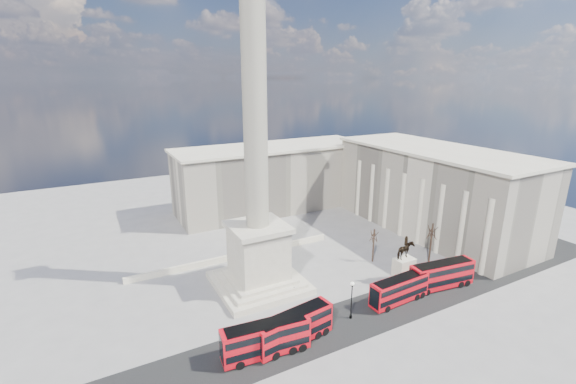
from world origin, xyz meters
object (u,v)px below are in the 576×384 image
Objects in this scene: nelsons_column at (257,212)px; pedestrian_standing at (427,273)px; red_bus_b at (266,339)px; red_bus_c at (400,289)px; red_bus_a at (294,327)px; red_bus_d at (442,275)px; pedestrian_crossing at (294,292)px; equestrian_statue at (404,267)px; victorian_lamp at (352,297)px; pedestrian_walking at (411,279)px.

nelsons_column reaches higher than pedestrian_standing.
red_bus_c is at bearing 8.64° from red_bus_b.
red_bus_c is (18.86, 0.80, -0.18)m from red_bus_a.
red_bus_d is at bearing -2.85° from red_bus_c.
pedestrian_crossing is (3.56, -5.66, -12.14)m from nelsons_column.
pedestrian_crossing is at bearing 143.34° from red_bus_c.
red_bus_d is at bearing -29.60° from nelsons_column.
red_bus_b is 32.15m from red_bus_d.
red_bus_a is at bearing -6.64° from pedestrian_standing.
red_bus_a is 11.42m from pedestrian_crossing.
pedestrian_crossing is (-22.56, 9.18, -1.60)m from red_bus_d.
equestrian_statue is at bearing -144.27° from pedestrian_crossing.
pedestrian_crossing is at bearing 164.22° from equestrian_statue.
red_bus_d is (9.16, -0.07, 0.21)m from red_bus_c.
red_bus_a is 9.89m from victorian_lamp.
pedestrian_standing is 1.24× the size of pedestrian_crossing.
red_bus_c is 1.20× the size of equestrian_statue.
red_bus_d is at bearing -42.17° from equestrian_statue.
red_bus_b reaches higher than red_bus_c.
red_bus_a is (-1.90, -15.57, -10.57)m from nelsons_column.
red_bus_d is 18.27m from victorian_lamp.
equestrian_statue is at bearing 145.43° from red_bus_d.
nelsons_column is 24.93m from red_bus_c.
red_bus_c is at bearing -5.44° from red_bus_a.
pedestrian_walking is (1.11, -0.73, -2.20)m from equestrian_statue.
red_bus_b is 0.99× the size of red_bus_d.
red_bus_c is 16.26m from pedestrian_crossing.
victorian_lamp is 0.68× the size of equestrian_statue.
red_bus_b reaches higher than pedestrian_standing.
nelsons_column is 31.25m from pedestrian_standing.
nelsons_column is at bearing 136.50° from red_bus_c.
red_bus_b is at bearing -174.95° from victorian_lamp.
victorian_lamp reaches higher than red_bus_a.
pedestrian_crossing is (5.46, 9.91, -1.57)m from red_bus_a.
nelsons_column is at bearing -38.27° from pedestrian_standing.
pedestrian_crossing is at bearing 115.66° from victorian_lamp.
red_bus_a reaches higher than red_bus_c.
nelsons_column reaches higher than red_bus_d.
red_bus_b reaches higher than pedestrian_crossing.
victorian_lamp is 3.74× the size of pedestrian_crossing.
victorian_lamp is 19.03m from pedestrian_standing.
pedestrian_walking is at bearing 14.54° from red_bus_b.
nelsons_column is at bearing 75.11° from red_bus_b.
pedestrian_walking is 0.82× the size of pedestrian_standing.
red_bus_a reaches higher than pedestrian_walking.
pedestrian_walking reaches higher than pedestrian_crossing.
pedestrian_walking is at bearing -14.80° from pedestrian_standing.
equestrian_statue is at bearing -23.38° from pedestrian_standing.
red_bus_d reaches higher than pedestrian_standing.
red_bus_c is 10.15m from pedestrian_standing.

